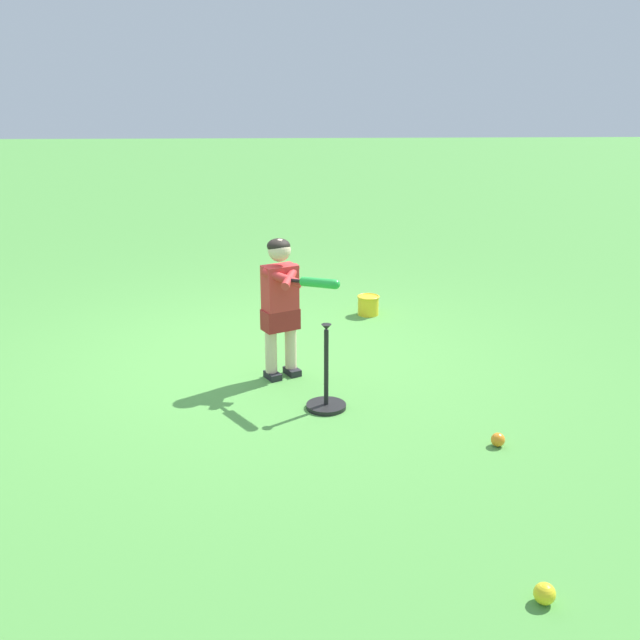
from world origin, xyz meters
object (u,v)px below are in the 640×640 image
(child_batter, at_px, (282,296))
(batting_tee, at_px, (326,394))
(play_ball_near_batter, at_px, (545,594))
(toy_bucket, at_px, (368,305))
(play_ball_behind_batter, at_px, (498,440))

(child_batter, relative_size, batting_tee, 1.74)
(play_ball_near_batter, bearing_deg, toy_bucket, -174.90)
(child_batter, xyz_separation_m, play_ball_near_batter, (2.72, 1.18, -0.60))
(play_ball_behind_batter, relative_size, batting_tee, 0.14)
(play_ball_near_batter, bearing_deg, batting_tee, -157.51)
(child_batter, height_order, toy_bucket, child_batter)
(child_batter, distance_m, play_ball_behind_batter, 1.92)
(child_batter, relative_size, play_ball_behind_batter, 12.09)
(play_ball_near_batter, bearing_deg, play_ball_behind_batter, 173.34)
(play_ball_near_batter, xyz_separation_m, batting_tee, (-2.13, -0.88, 0.05))
(child_batter, xyz_separation_m, play_ball_behind_batter, (1.21, 1.36, -0.61))
(child_batter, bearing_deg, batting_tee, 27.17)
(child_batter, bearing_deg, play_ball_near_batter, 23.54)
(batting_tee, distance_m, toy_bucket, 2.20)
(play_ball_behind_batter, bearing_deg, play_ball_near_batter, -6.66)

